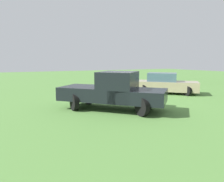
% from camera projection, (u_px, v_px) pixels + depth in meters
% --- Properties ---
extents(ground_plane, '(80.00, 80.00, 0.00)m').
position_uv_depth(ground_plane, '(122.00, 105.00, 11.07)').
color(ground_plane, '#54843D').
extents(pickup_truck, '(4.98, 4.81, 1.83)m').
position_uv_depth(pickup_truck, '(115.00, 90.00, 9.93)').
color(pickup_truck, black).
rests_on(pickup_truck, ground_plane).
extents(sedan_near, '(4.42, 4.41, 1.48)m').
position_uv_depth(sedan_near, '(164.00, 84.00, 15.15)').
color(sedan_near, black).
rests_on(sedan_near, ground_plane).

